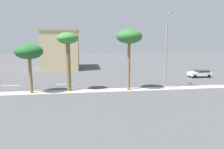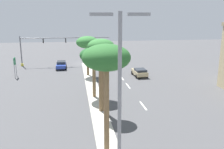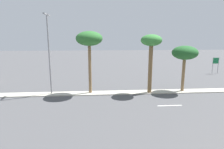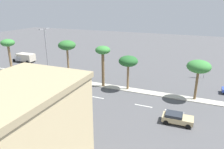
% 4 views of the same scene
% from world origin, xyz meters
% --- Properties ---
extents(ground_plane, '(160.00, 160.00, 0.00)m').
position_xyz_m(ground_plane, '(0.00, 36.06, 0.00)').
color(ground_plane, '#4C4C4F').
extents(median_curb, '(1.80, 92.73, 0.12)m').
position_xyz_m(median_curb, '(0.00, 46.37, 0.06)').
color(median_curb, '#B7B2A3').
rests_on(median_curb, ground).
extents(lane_stripe_front, '(0.20, 2.80, 0.01)m').
position_xyz_m(lane_stripe_front, '(-5.31, 13.56, 0.01)').
color(lane_stripe_front, silver).
rests_on(lane_stripe_front, ground).
extents(lane_stripe_left, '(0.20, 2.80, 0.01)m').
position_xyz_m(lane_stripe_left, '(-5.31, 18.24, 0.01)').
color(lane_stripe_left, silver).
rests_on(lane_stripe_left, ground).
extents(lane_stripe_center, '(0.20, 2.80, 0.01)m').
position_xyz_m(lane_stripe_center, '(-5.31, 26.51, 0.01)').
color(lane_stripe_center, silver).
rests_on(lane_stripe_center, ground).
extents(directional_road_sign, '(0.10, 1.30, 3.32)m').
position_xyz_m(directional_road_sign, '(12.33, 10.19, 2.35)').
color(directional_road_sign, gray).
rests_on(directional_road_sign, ground).
extents(commercial_building, '(11.01, 8.35, 9.27)m').
position_xyz_m(commercial_building, '(-23.71, 24.26, 4.65)').
color(commercial_building, '#C6B284').
rests_on(commercial_building, ground).
extents(palm_tree_trailing, '(3.75, 3.75, 6.67)m').
position_xyz_m(palm_tree_trailing, '(0.19, 10.95, 5.68)').
color(palm_tree_trailing, brown).
rests_on(palm_tree_trailing, median_curb).
extents(palm_tree_left, '(3.47, 3.47, 6.32)m').
position_xyz_m(palm_tree_left, '(0.06, 22.68, 5.38)').
color(palm_tree_left, olive).
rests_on(palm_tree_left, median_curb).
extents(palm_tree_leading, '(2.77, 2.77, 7.82)m').
position_xyz_m(palm_tree_leading, '(-0.33, 27.50, 6.64)').
color(palm_tree_leading, brown).
rests_on(palm_tree_leading, median_curb).
extents(palm_tree_far, '(3.47, 3.47, 8.23)m').
position_xyz_m(palm_tree_far, '(0.17, 35.59, 7.22)').
color(palm_tree_far, olive).
rests_on(palm_tree_far, median_curb).
extents(palm_tree_near, '(3.07, 3.07, 7.49)m').
position_xyz_m(palm_tree_near, '(0.33, 51.76, 6.40)').
color(palm_tree_near, olive).
rests_on(palm_tree_near, median_curb).
extents(street_lamp_inboard, '(2.90, 0.24, 10.38)m').
position_xyz_m(street_lamp_inboard, '(0.17, 40.80, 6.16)').
color(street_lamp_inboard, gray).
rests_on(street_lamp_inboard, median_curb).
extents(sedan_tan_right, '(2.13, 4.04, 1.37)m').
position_xyz_m(sedan_tan_right, '(-8.51, 12.89, 0.75)').
color(sedan_tan_right, tan).
rests_on(sedan_tan_right, ground).
extents(box_truck, '(2.70, 5.98, 2.34)m').
position_xyz_m(box_truck, '(7.87, 54.92, 1.29)').
color(box_truck, silver).
rests_on(box_truck, ground).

